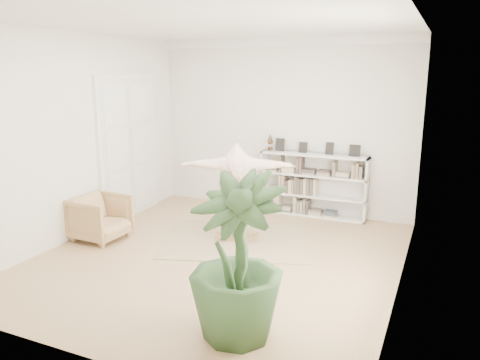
# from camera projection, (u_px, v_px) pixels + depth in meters

# --- Properties ---
(floor) EXTENTS (6.00, 6.00, 0.00)m
(floor) POSITION_uv_depth(u_px,v_px,m) (219.00, 257.00, 7.55)
(floor) COLOR #A88056
(floor) RESTS_ON ground
(room_shell) EXTENTS (6.00, 6.00, 6.00)m
(room_shell) POSITION_uv_depth(u_px,v_px,m) (283.00, 42.00, 9.37)
(room_shell) COLOR silver
(room_shell) RESTS_ON floor
(doors) EXTENTS (0.09, 1.78, 2.92)m
(doors) POSITION_uv_depth(u_px,v_px,m) (128.00, 149.00, 9.47)
(doors) COLOR white
(doors) RESTS_ON floor
(bookshelf) EXTENTS (2.20, 0.35, 1.64)m
(bookshelf) POSITION_uv_depth(u_px,v_px,m) (313.00, 186.00, 9.62)
(bookshelf) COLOR silver
(bookshelf) RESTS_ON floor
(armchair) EXTENTS (0.91, 0.88, 0.79)m
(armchair) POSITION_uv_depth(u_px,v_px,m) (101.00, 218.00, 8.29)
(armchair) COLOR tan
(armchair) RESTS_ON floor
(rug) EXTENTS (3.02, 2.71, 0.02)m
(rug) POSITION_uv_depth(u_px,v_px,m) (237.00, 240.00, 8.31)
(rug) COLOR tan
(rug) RESTS_ON floor
(rocker_board) EXTENTS (0.59, 0.46, 0.11)m
(rocker_board) POSITION_uv_depth(u_px,v_px,m) (237.00, 237.00, 8.30)
(rocker_board) COLOR olive
(rocker_board) RESTS_ON rug
(person) EXTENTS (2.10, 1.19, 1.66)m
(person) POSITION_uv_depth(u_px,v_px,m) (237.00, 188.00, 8.09)
(person) COLOR beige
(person) RESTS_ON rocker_board
(houseplant) EXTENTS (1.16, 1.16, 1.88)m
(houseplant) POSITION_uv_depth(u_px,v_px,m) (237.00, 258.00, 5.10)
(houseplant) COLOR #2B4924
(houseplant) RESTS_ON floor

